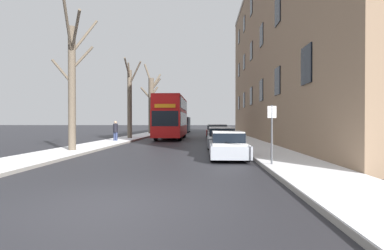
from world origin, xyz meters
TOP-DOWN VIEW (x-y plane):
  - ground_plane at (0.00, 0.00)m, footprint 320.00×320.00m
  - sidewalk_left at (-5.53, 53.00)m, footprint 2.63×130.00m
  - sidewalk_right at (5.53, 53.00)m, footprint 2.63×130.00m
  - terrace_facade_right at (11.35, 22.33)m, footprint 9.10×38.39m
  - bare_tree_left_0 at (-5.29, 10.25)m, footprint 2.49×3.78m
  - bare_tree_left_1 at (-5.32, 22.98)m, footprint 1.67×2.74m
  - bare_tree_left_2 at (-5.37, 34.96)m, footprint 2.98×2.49m
  - double_decker_bus at (-1.36, 24.32)m, footprint 2.59×10.02m
  - parked_car_0 at (3.13, 8.15)m, footprint 1.69×4.23m
  - parked_car_1 at (3.13, 13.67)m, footprint 1.84×4.54m
  - parked_car_2 at (3.13, 19.29)m, footprint 1.70×3.92m
  - parked_car_3 at (3.13, 24.27)m, footprint 1.69×4.26m
  - parked_car_4 at (3.13, 29.96)m, footprint 1.87×4.07m
  - oncoming_van at (-1.50, 43.61)m, footprint 1.94×5.81m
  - pedestrian_left_sidewalk at (-5.46, 18.73)m, footprint 0.39×0.39m
  - street_sign_post at (4.52, 5.07)m, footprint 0.32×0.07m

SIDE VIEW (x-z plane):
  - ground_plane at x=0.00m, z-range 0.00..0.00m
  - sidewalk_left at x=-5.53m, z-range 0.00..0.16m
  - sidewalk_right at x=5.53m, z-range 0.00..0.16m
  - parked_car_0 at x=3.13m, z-range -0.04..1.23m
  - parked_car_4 at x=3.13m, z-range -0.05..1.33m
  - parked_car_1 at x=3.13m, z-range -0.06..1.34m
  - parked_car_3 at x=3.13m, z-range -0.06..1.43m
  - parked_car_2 at x=3.13m, z-range -0.07..1.45m
  - pedestrian_left_sidewalk at x=-5.46m, z-range 0.09..1.90m
  - street_sign_post at x=4.52m, z-range 0.18..2.52m
  - oncoming_van at x=-1.50m, z-range 0.10..2.61m
  - double_decker_bus at x=-1.36m, z-range 0.28..4.48m
  - bare_tree_left_1 at x=-5.32m, z-range -0.01..7.56m
  - bare_tree_left_0 at x=-5.29m, z-range 0.03..7.91m
  - bare_tree_left_2 at x=-5.37m, z-range -0.54..9.34m
  - terrace_facade_right at x=11.35m, z-range 0.00..17.37m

